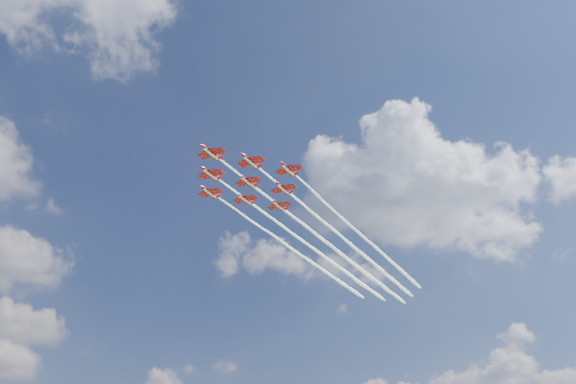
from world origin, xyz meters
TOP-DOWN VIEW (x-y plane):
  - jet_lead at (37.25, 13.75)m, footprint 129.64×58.06m
  - jet_row2_port at (48.50, 10.89)m, footprint 129.64×58.06m
  - jet_row2_starb at (42.94, 23.87)m, footprint 129.64×58.06m
  - jet_row3_port at (59.75, 8.02)m, footprint 129.64×58.06m
  - jet_row3_centre at (54.19, 21.00)m, footprint 129.64×58.06m
  - jet_row3_starb at (48.63, 33.98)m, footprint 129.64×58.06m
  - jet_row4_port at (65.44, 18.14)m, footprint 129.64×58.06m
  - jet_row4_starb at (59.88, 31.12)m, footprint 129.64×58.06m
  - jet_tail at (71.13, 28.26)m, footprint 129.64×58.06m

SIDE VIEW (x-z plane):
  - jet_lead at x=37.25m, z-range 86.59..88.95m
  - jet_row2_port at x=48.50m, z-range 86.59..88.95m
  - jet_row2_starb at x=42.94m, z-range 86.59..88.95m
  - jet_row3_port at x=59.75m, z-range 86.59..88.95m
  - jet_row3_centre at x=54.19m, z-range 86.59..88.95m
  - jet_row3_starb at x=48.63m, z-range 86.59..88.95m
  - jet_row4_port at x=65.44m, z-range 86.59..88.95m
  - jet_row4_starb at x=59.88m, z-range 86.59..88.95m
  - jet_tail at x=71.13m, z-range 86.59..88.95m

